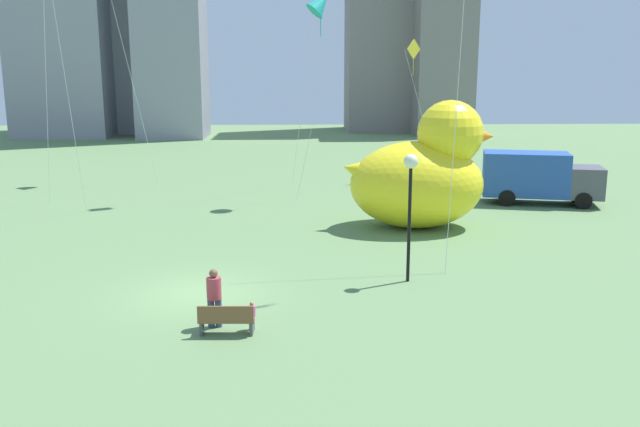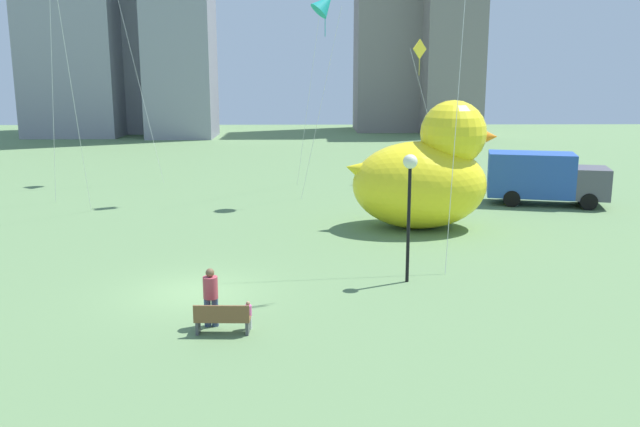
% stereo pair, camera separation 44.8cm
% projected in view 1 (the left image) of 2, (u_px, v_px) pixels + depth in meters
% --- Properties ---
extents(ground_plane, '(140.00, 140.00, 0.00)m').
position_uv_depth(ground_plane, '(197.00, 293.00, 22.59)').
color(ground_plane, '#5F8150').
extents(park_bench, '(1.58, 0.50, 0.90)m').
position_uv_depth(park_bench, '(226.00, 319.00, 18.90)').
color(park_bench, brown).
rests_on(park_bench, ground).
extents(person_adult, '(0.43, 0.43, 1.74)m').
position_uv_depth(person_adult, '(214.00, 295.00, 19.42)').
color(person_adult, '#38476B').
rests_on(person_adult, ground).
extents(person_child, '(0.21, 0.21, 0.84)m').
position_uv_depth(person_child, '(252.00, 314.00, 19.31)').
color(person_child, silver).
rests_on(person_child, ground).
extents(giant_inflatable_duck, '(7.19, 4.61, 5.96)m').
position_uv_depth(giant_inflatable_duck, '(422.00, 174.00, 31.50)').
color(giant_inflatable_duck, yellow).
rests_on(giant_inflatable_duck, ground).
extents(lamppost, '(0.50, 0.50, 4.51)m').
position_uv_depth(lamppost, '(410.00, 182.00, 23.10)').
color(lamppost, black).
rests_on(lamppost, ground).
extents(box_truck, '(6.68, 3.70, 2.85)m').
position_uv_depth(box_truck, '(538.00, 178.00, 37.28)').
color(box_truck, '#264CA5').
rests_on(box_truck, ground).
extents(kite_teal, '(2.29, 2.08, 11.52)m').
position_uv_depth(kite_teal, '(321.00, 4.00, 35.93)').
color(kite_teal, silver).
rests_on(kite_teal, ground).
extents(kite_yellow, '(2.75, 2.27, 9.26)m').
position_uv_depth(kite_yellow, '(414.00, 54.00, 44.10)').
color(kite_yellow, silver).
rests_on(kite_yellow, ground).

